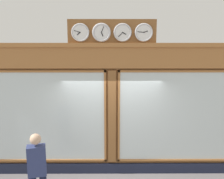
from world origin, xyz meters
name	(u,v)px	position (x,y,z in m)	size (l,w,h in m)	color
shop_facade	(112,109)	(0.00, -0.13, 1.74)	(6.81, 0.42, 3.99)	brown
pedestrian	(37,170)	(1.51, 1.55, 0.93)	(0.40, 0.30, 1.69)	#191E38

